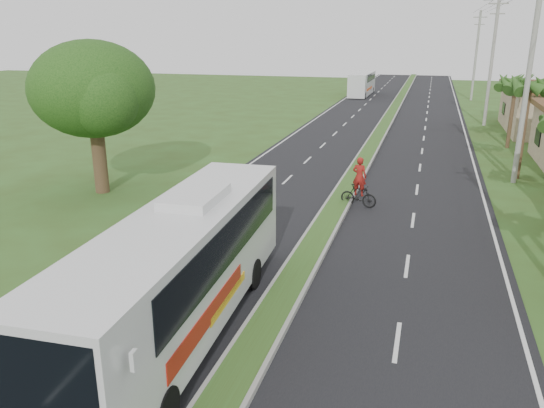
# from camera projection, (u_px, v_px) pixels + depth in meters

# --- Properties ---
(ground) EXTENTS (180.00, 180.00, 0.00)m
(ground) POSITION_uv_depth(u_px,v_px,m) (270.00, 323.00, 14.87)
(ground) COLOR #364C1C
(ground) RESTS_ON ground
(road_asphalt) EXTENTS (14.00, 160.00, 0.02)m
(road_asphalt) POSITION_uv_depth(u_px,v_px,m) (362.00, 164.00, 33.12)
(road_asphalt) COLOR black
(road_asphalt) RESTS_ON ground
(median_strip) EXTENTS (1.20, 160.00, 0.18)m
(median_strip) POSITION_uv_depth(u_px,v_px,m) (362.00, 162.00, 33.09)
(median_strip) COLOR gray
(median_strip) RESTS_ON ground
(lane_edge_left) EXTENTS (0.12, 160.00, 0.01)m
(lane_edge_left) POSITION_uv_depth(u_px,v_px,m) (260.00, 157.00, 34.94)
(lane_edge_left) COLOR silver
(lane_edge_left) RESTS_ON ground
(lane_edge_right) EXTENTS (0.12, 160.00, 0.01)m
(lane_edge_right) POSITION_uv_depth(u_px,v_px,m) (476.00, 172.00, 31.30)
(lane_edge_right) COLOR silver
(lane_edge_right) RESTS_ON ground
(palm_verge_c) EXTENTS (2.40, 2.40, 5.85)m
(palm_verge_c) POSITION_uv_depth(u_px,v_px,m) (530.00, 86.00, 28.26)
(palm_verge_c) COLOR #473321
(palm_verge_c) RESTS_ON ground
(palm_verge_d) EXTENTS (2.40, 2.40, 5.25)m
(palm_verge_d) POSITION_uv_depth(u_px,v_px,m) (516.00, 83.00, 36.51)
(palm_verge_d) COLOR #473321
(palm_verge_d) RESTS_ON ground
(shade_tree) EXTENTS (6.30, 6.00, 7.54)m
(shade_tree) POSITION_uv_depth(u_px,v_px,m) (91.00, 93.00, 25.77)
(shade_tree) COLOR #473321
(shade_tree) RESTS_ON ground
(utility_pole_b) EXTENTS (3.20, 0.28, 12.00)m
(utility_pole_b) POSITION_uv_depth(u_px,v_px,m) (530.00, 65.00, 27.09)
(utility_pole_b) COLOR gray
(utility_pole_b) RESTS_ON ground
(utility_pole_c) EXTENTS (1.60, 0.28, 11.00)m
(utility_pole_c) POSITION_uv_depth(u_px,v_px,m) (492.00, 60.00, 45.52)
(utility_pole_c) COLOR gray
(utility_pole_c) RESTS_ON ground
(utility_pole_d) EXTENTS (1.60, 0.28, 10.50)m
(utility_pole_d) POSITION_uv_depth(u_px,v_px,m) (476.00, 55.00, 63.85)
(utility_pole_d) COLOR gray
(utility_pole_d) RESTS_ON ground
(coach_bus_main) EXTENTS (2.87, 11.38, 3.65)m
(coach_bus_main) POSITION_uv_depth(u_px,v_px,m) (182.00, 264.00, 13.83)
(coach_bus_main) COLOR silver
(coach_bus_main) RESTS_ON ground
(coach_bus_far) EXTENTS (2.38, 10.22, 2.97)m
(coach_bus_far) POSITION_uv_depth(u_px,v_px,m) (362.00, 83.00, 70.22)
(coach_bus_far) COLOR silver
(coach_bus_far) RESTS_ON ground
(motorcyclist) EXTENTS (1.80, 0.85, 2.38)m
(motorcyclist) POSITION_uv_depth(u_px,v_px,m) (359.00, 189.00, 24.65)
(motorcyclist) COLOR black
(motorcyclist) RESTS_ON ground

